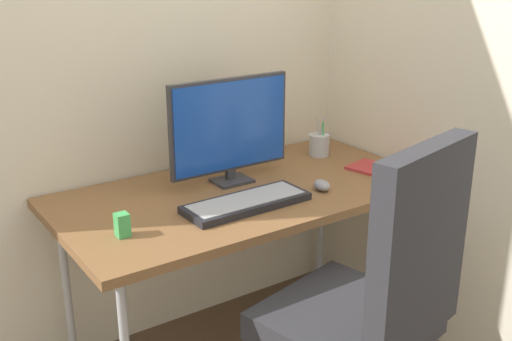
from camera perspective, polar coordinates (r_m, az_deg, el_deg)
name	(u,v)px	position (r m, az deg, el deg)	size (l,w,h in m)	color
wall_back	(189,9)	(2.64, -6.12, 14.46)	(3.04, 0.04, 2.80)	beige
wall_side_right	(438,11)	(2.63, 16.32, 13.80)	(0.04, 2.33, 2.80)	beige
desk	(245,199)	(2.45, -0.98, -2.64)	(1.47, 0.76, 0.74)	brown
office_chair	(374,300)	(1.99, 10.72, -11.56)	(0.58, 0.60, 1.13)	black
monitor	(229,128)	(2.45, -2.48, 3.94)	(0.52, 0.12, 0.42)	#333338
keyboard	(246,203)	(2.27, -0.88, -2.95)	(0.48, 0.18, 0.03)	black
mouse	(322,185)	(2.43, 6.04, -1.35)	(0.06, 0.08, 0.04)	gray
pen_holder	(319,145)	(2.84, 5.79, 2.36)	(0.09, 0.09, 0.18)	#B2B5BA
notebook	(373,168)	(2.70, 10.61, 0.22)	(0.16, 0.18, 0.01)	#B23333
desk_clamp_accessory	(122,225)	(2.07, -12.12, -4.88)	(0.04, 0.04, 0.08)	#3FAD59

